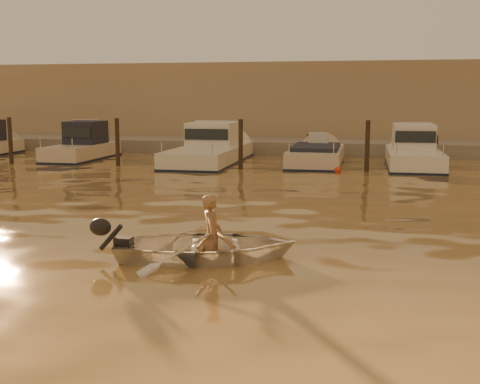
% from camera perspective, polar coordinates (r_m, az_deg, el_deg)
% --- Properties ---
extents(ground_plane, '(160.00, 160.00, 0.00)m').
position_cam_1_polar(ground_plane, '(11.34, -13.23, -6.03)').
color(ground_plane, olive).
rests_on(ground_plane, ground).
extents(dinghy, '(3.75, 3.08, 0.68)m').
position_cam_1_polar(dinghy, '(10.93, -3.21, -5.18)').
color(dinghy, silver).
rests_on(dinghy, ground_plane).
extents(person, '(0.48, 0.61, 1.47)m').
position_cam_1_polar(person, '(10.88, -2.69, -4.07)').
color(person, '#906848').
rests_on(person, dinghy).
extents(outboard_motor, '(0.97, 0.61, 0.70)m').
position_cam_1_polar(outboard_motor, '(11.03, -11.06, -4.88)').
color(outboard_motor, black).
rests_on(outboard_motor, dinghy).
extents(oar_port, '(1.00, 1.90, 0.13)m').
position_cam_1_polar(oar_port, '(10.88, -1.90, -4.14)').
color(oar_port, brown).
rests_on(oar_port, dinghy).
extents(oar_starboard, '(0.23, 2.10, 0.13)m').
position_cam_1_polar(oar_starboard, '(10.88, -2.96, -4.15)').
color(oar_starboard, brown).
rests_on(oar_starboard, dinghy).
extents(moored_boat_1, '(1.86, 5.67, 1.75)m').
position_cam_1_polar(moored_boat_1, '(29.05, -14.79, 4.26)').
color(moored_boat_1, beige).
rests_on(moored_boat_1, ground_plane).
extents(moored_boat_2, '(2.54, 8.42, 1.75)m').
position_cam_1_polar(moored_boat_2, '(26.86, -2.81, 4.18)').
color(moored_boat_2, silver).
rests_on(moored_boat_2, ground_plane).
extents(moored_boat_3, '(2.15, 6.17, 0.95)m').
position_cam_1_polar(moored_boat_3, '(26.13, 7.24, 3.10)').
color(moored_boat_3, beige).
rests_on(moored_boat_3, ground_plane).
extents(moored_boat_4, '(2.10, 6.52, 1.75)m').
position_cam_1_polar(moored_boat_4, '(26.09, 16.15, 3.69)').
color(moored_boat_4, white).
rests_on(moored_boat_4, ground_plane).
extents(piling_0, '(0.18, 0.18, 2.20)m').
position_cam_1_polar(piling_0, '(28.23, -20.94, 4.39)').
color(piling_0, '#2D2319').
rests_on(piling_0, ground_plane).
extents(piling_1, '(0.18, 0.18, 2.20)m').
position_cam_1_polar(piling_1, '(25.88, -11.54, 4.44)').
color(piling_1, '#2D2319').
rests_on(piling_1, ground_plane).
extents(piling_2, '(0.18, 0.18, 2.20)m').
position_cam_1_polar(piling_2, '(24.29, 0.07, 4.33)').
color(piling_2, '#2D2319').
rests_on(piling_2, ground_plane).
extents(piling_3, '(0.18, 0.18, 2.20)m').
position_cam_1_polar(piling_3, '(23.79, 11.97, 4.03)').
color(piling_3, '#2D2319').
rests_on(piling_3, ground_plane).
extents(fender_b, '(0.30, 0.30, 0.30)m').
position_cam_1_polar(fender_b, '(27.23, -16.42, 2.78)').
color(fender_b, '#D75319').
rests_on(fender_b, ground_plane).
extents(fender_c, '(0.30, 0.30, 0.30)m').
position_cam_1_polar(fender_c, '(24.07, -4.97, 2.33)').
color(fender_c, white).
rests_on(fender_c, ground_plane).
extents(fender_d, '(0.30, 0.30, 0.30)m').
position_cam_1_polar(fender_d, '(23.49, 9.24, 2.08)').
color(fender_d, red).
rests_on(fender_d, ground_plane).
extents(fender_e, '(0.30, 0.30, 0.30)m').
position_cam_1_polar(fender_e, '(23.92, 18.09, 1.88)').
color(fender_e, white).
rests_on(fender_e, ground_plane).
extents(quay, '(52.00, 4.00, 1.00)m').
position_cam_1_polar(quay, '(31.88, 3.22, 4.09)').
color(quay, gray).
rests_on(quay, ground_plane).
extents(waterfront_building, '(46.00, 7.00, 4.80)m').
position_cam_1_polar(waterfront_building, '(37.21, 4.53, 8.26)').
color(waterfront_building, '#9E8466').
rests_on(waterfront_building, quay).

